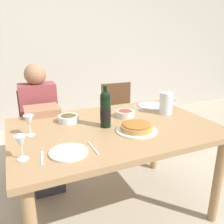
% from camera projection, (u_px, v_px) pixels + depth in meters
% --- Properties ---
extents(ground_plane, '(8.00, 8.00, 0.00)m').
position_uv_depth(ground_plane, '(114.00, 209.00, 1.99)').
color(ground_plane, '#B2A893').
extents(back_wall, '(8.00, 0.10, 2.80)m').
position_uv_depth(back_wall, '(52.00, 35.00, 3.54)').
color(back_wall, '#B2ADA3').
rests_on(back_wall, ground).
extents(dining_table, '(1.50, 1.00, 0.76)m').
position_uv_depth(dining_table, '(114.00, 137.00, 1.78)').
color(dining_table, '#9E7A51').
rests_on(dining_table, ground).
extents(wine_bottle, '(0.08, 0.08, 0.31)m').
position_uv_depth(wine_bottle, '(105.00, 109.00, 1.70)').
color(wine_bottle, black).
rests_on(wine_bottle, dining_table).
extents(water_pitcher, '(0.17, 0.11, 0.19)m').
position_uv_depth(water_pitcher, '(166.00, 104.00, 2.00)').
color(water_pitcher, silver).
rests_on(water_pitcher, dining_table).
extents(baked_tart, '(0.30, 0.30, 0.06)m').
position_uv_depth(baked_tart, '(137.00, 127.00, 1.65)').
color(baked_tart, white).
rests_on(baked_tart, dining_table).
extents(salad_bowl, '(0.16, 0.16, 0.06)m').
position_uv_depth(salad_bowl, '(125.00, 113.00, 1.94)').
color(salad_bowl, silver).
rests_on(salad_bowl, dining_table).
extents(olive_bowl, '(0.16, 0.16, 0.06)m').
position_uv_depth(olive_bowl, '(68.00, 118.00, 1.83)').
color(olive_bowl, silver).
rests_on(olive_bowl, dining_table).
extents(wine_glass_left_diner, '(0.07, 0.07, 0.14)m').
position_uv_depth(wine_glass_left_diner, '(21.00, 143.00, 1.25)').
color(wine_glass_left_diner, silver).
rests_on(wine_glass_left_diner, dining_table).
extents(wine_glass_right_diner, '(0.07, 0.07, 0.14)m').
position_uv_depth(wine_glass_right_diner, '(29.00, 121.00, 1.56)').
color(wine_glass_right_diner, silver).
rests_on(wine_glass_right_diner, dining_table).
extents(dinner_plate_left_setting, '(0.23, 0.23, 0.01)m').
position_uv_depth(dinner_plate_left_setting, '(69.00, 152.00, 1.35)').
color(dinner_plate_left_setting, silver).
rests_on(dinner_plate_left_setting, dining_table).
extents(dinner_plate_right_setting, '(0.25, 0.25, 0.01)m').
position_uv_depth(dinner_plate_right_setting, '(151.00, 106.00, 2.23)').
color(dinner_plate_right_setting, white).
rests_on(dinner_plate_right_setting, dining_table).
extents(fork_left_setting, '(0.04, 0.16, 0.00)m').
position_uv_depth(fork_left_setting, '(42.00, 158.00, 1.29)').
color(fork_left_setting, silver).
rests_on(fork_left_setting, dining_table).
extents(knife_left_setting, '(0.01, 0.18, 0.00)m').
position_uv_depth(knife_left_setting, '(93.00, 148.00, 1.41)').
color(knife_left_setting, silver).
rests_on(knife_left_setting, dining_table).
extents(knife_right_setting, '(0.02, 0.18, 0.00)m').
position_uv_depth(knife_right_setting, '(164.00, 104.00, 2.28)').
color(knife_right_setting, silver).
rests_on(knife_right_setting, dining_table).
extents(spoon_right_setting, '(0.02, 0.16, 0.00)m').
position_uv_depth(spoon_right_setting, '(138.00, 108.00, 2.17)').
color(spoon_right_setting, silver).
rests_on(spoon_right_setting, dining_table).
extents(chair_left, '(0.41, 0.41, 0.87)m').
position_uv_depth(chair_left, '(39.00, 126.00, 2.45)').
color(chair_left, brown).
rests_on(chair_left, ground).
extents(diner_left, '(0.34, 0.50, 1.16)m').
position_uv_depth(diner_left, '(41.00, 123.00, 2.20)').
color(diner_left, '#8E3D42').
rests_on(diner_left, ground).
extents(chair_right, '(0.43, 0.43, 0.87)m').
position_uv_depth(chair_right, '(119.00, 116.00, 2.76)').
color(chair_right, brown).
rests_on(chair_right, ground).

